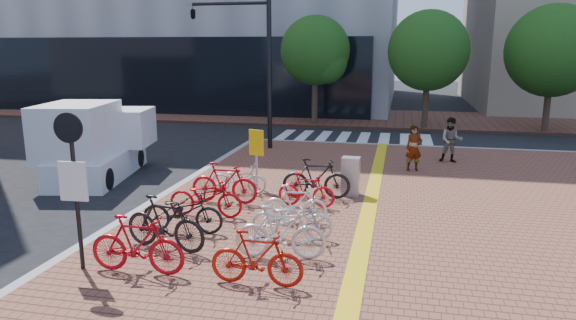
% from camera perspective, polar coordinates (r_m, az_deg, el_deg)
% --- Properties ---
extents(ground, '(120.00, 120.00, 0.00)m').
position_cam_1_polar(ground, '(11.98, -1.47, -8.97)').
color(ground, black).
rests_on(ground, ground).
extents(kerb_north, '(14.00, 0.25, 0.15)m').
position_cam_1_polar(kerb_north, '(23.23, 12.93, 1.45)').
color(kerb_north, gray).
rests_on(kerb_north, ground).
extents(far_sidewalk, '(70.00, 8.00, 0.15)m').
position_cam_1_polar(far_sidewalk, '(32.23, 7.50, 4.65)').
color(far_sidewalk, brown).
rests_on(far_sidewalk, ground).
extents(crosswalk, '(7.50, 4.00, 0.01)m').
position_cam_1_polar(crosswalk, '(25.30, 7.23, 2.39)').
color(crosswalk, silver).
rests_on(crosswalk, ground).
extents(street_trees, '(16.20, 4.60, 6.35)m').
position_cam_1_polar(street_trees, '(28.38, 17.48, 11.31)').
color(street_trees, '#38281E').
rests_on(street_trees, far_sidewalk).
extents(bike_0, '(1.91, 0.57, 1.14)m').
position_cam_1_polar(bike_0, '(10.23, -16.42, -9.00)').
color(bike_0, '#AD0C17').
rests_on(bike_0, sidewalk).
extents(bike_1, '(2.02, 0.89, 1.17)m').
position_cam_1_polar(bike_1, '(11.22, -13.52, -6.83)').
color(bike_1, black).
rests_on(bike_1, sidewalk).
extents(bike_2, '(1.97, 0.81, 1.01)m').
position_cam_1_polar(bike_2, '(12.15, -11.66, -5.63)').
color(bike_2, black).
rests_on(bike_2, sidewalk).
extents(bike_3, '(1.94, 0.73, 1.01)m').
position_cam_1_polar(bike_3, '(13.19, -9.13, -4.10)').
color(bike_3, '#B10C12').
rests_on(bike_3, sidewalk).
extents(bike_4, '(1.91, 0.57, 1.14)m').
position_cam_1_polar(bike_4, '(14.23, -7.11, -2.53)').
color(bike_4, '#B20C19').
rests_on(bike_4, sidewalk).
extents(bike_5, '(1.69, 0.66, 0.88)m').
position_cam_1_polar(bike_5, '(15.20, -5.50, -2.04)').
color(bike_5, silver).
rests_on(bike_5, sidewalk).
extents(bike_6, '(1.73, 0.50, 1.04)m').
position_cam_1_polar(bike_6, '(9.38, -3.50, -10.84)').
color(bike_6, '#9F160B').
rests_on(bike_6, sidewalk).
extents(bike_7, '(1.91, 0.75, 1.12)m').
position_cam_1_polar(bike_7, '(10.46, -0.83, -8.04)').
color(bike_7, silver).
rests_on(bike_7, sidewalk).
extents(bike_8, '(1.87, 0.78, 0.96)m').
position_cam_1_polar(bike_8, '(11.53, 0.44, -6.50)').
color(bike_8, silver).
rests_on(bike_8, sidewalk).
extents(bike_9, '(1.62, 0.61, 0.95)m').
position_cam_1_polar(bike_9, '(12.58, 0.78, -4.89)').
color(bike_9, silver).
rests_on(bike_9, sidewalk).
extents(bike_10, '(1.58, 0.52, 0.94)m').
position_cam_1_polar(bike_10, '(13.80, 2.03, -3.35)').
color(bike_10, red).
rests_on(bike_10, sidewalk).
extents(bike_11, '(1.97, 0.72, 1.16)m').
position_cam_1_polar(bike_11, '(14.57, 3.16, -2.06)').
color(bike_11, black).
rests_on(bike_11, sidewalk).
extents(pedestrian_a, '(0.66, 0.52, 1.58)m').
position_cam_1_polar(pedestrian_a, '(18.33, 13.81, 1.28)').
color(pedestrian_a, gray).
rests_on(pedestrian_a, sidewalk).
extents(pedestrian_b, '(0.87, 0.70, 1.68)m').
position_cam_1_polar(pedestrian_b, '(20.04, 17.69, 2.12)').
color(pedestrian_b, '#4E5063').
rests_on(pedestrian_b, sidewalk).
extents(utility_box, '(0.53, 0.40, 1.12)m').
position_cam_1_polar(utility_box, '(15.00, 6.98, -1.79)').
color(utility_box, '#A5A5A9').
rests_on(utility_box, sidewalk).
extents(yellow_sign, '(0.48, 0.18, 1.81)m').
position_cam_1_polar(yellow_sign, '(15.47, -3.57, 1.34)').
color(yellow_sign, '#B7B7BC').
rests_on(yellow_sign, sidewalk).
extents(notice_sign, '(0.57, 0.14, 3.06)m').
position_cam_1_polar(notice_sign, '(10.37, -22.77, -1.30)').
color(notice_sign, black).
rests_on(notice_sign, sidewalk).
extents(traffic_light_pole, '(3.53, 1.36, 6.58)m').
position_cam_1_polar(traffic_light_pole, '(22.02, -6.05, 13.19)').
color(traffic_light_pole, black).
rests_on(traffic_light_pole, sidewalk).
extents(box_truck, '(2.78, 4.80, 2.61)m').
position_cam_1_polar(box_truck, '(18.46, -20.55, 1.83)').
color(box_truck, silver).
rests_on(box_truck, ground).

